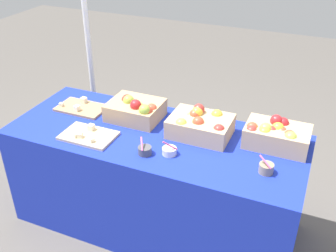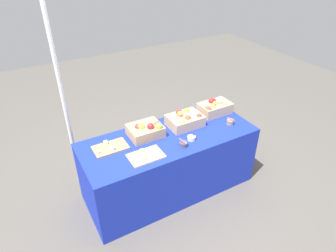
% 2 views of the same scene
% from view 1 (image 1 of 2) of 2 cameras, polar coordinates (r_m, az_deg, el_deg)
% --- Properties ---
extents(ground_plane, '(10.00, 10.00, 0.00)m').
position_cam_1_polar(ground_plane, '(2.97, -1.67, -13.43)').
color(ground_plane, '#56514C').
extents(table, '(1.90, 0.76, 0.74)m').
position_cam_1_polar(table, '(2.73, -1.79, -7.82)').
color(table, '#192DB7').
rests_on(table, ground_plane).
extents(apple_crate_left, '(0.38, 0.24, 0.18)m').
position_cam_1_polar(apple_crate_left, '(2.45, 15.24, -1.22)').
color(apple_crate_left, tan).
rests_on(apple_crate_left, table).
extents(apple_crate_middle, '(0.38, 0.28, 0.18)m').
position_cam_1_polar(apple_crate_middle, '(2.49, 4.65, 0.18)').
color(apple_crate_middle, tan).
rests_on(apple_crate_middle, table).
extents(apple_crate_right, '(0.35, 0.29, 0.17)m').
position_cam_1_polar(apple_crate_right, '(2.67, -4.62, 2.39)').
color(apple_crate_right, tan).
rests_on(apple_crate_right, table).
extents(cutting_board_front, '(0.33, 0.22, 0.05)m').
position_cam_1_polar(cutting_board_front, '(2.53, -11.38, -1.34)').
color(cutting_board_front, '#D1B284').
rests_on(cutting_board_front, table).
extents(cutting_board_back, '(0.34, 0.21, 0.06)m').
position_cam_1_polar(cutting_board_back, '(2.88, -12.36, 2.59)').
color(cutting_board_back, tan).
rests_on(cutting_board_back, table).
extents(sample_bowl_near, '(0.09, 0.08, 0.10)m').
position_cam_1_polar(sample_bowl_near, '(2.23, 13.93, -5.91)').
color(sample_bowl_near, gray).
rests_on(sample_bowl_near, table).
extents(sample_bowl_mid, '(0.08, 0.09, 0.10)m').
position_cam_1_polar(sample_bowl_mid, '(2.32, -3.37, -3.51)').
color(sample_bowl_mid, '#4C4C51').
rests_on(sample_bowl_mid, table).
extents(sample_bowl_far, '(0.09, 0.09, 0.11)m').
position_cam_1_polar(sample_bowl_far, '(2.32, 0.21, -3.60)').
color(sample_bowl_far, silver).
rests_on(sample_bowl_far, table).
extents(tent_pole, '(0.04, 0.04, 2.22)m').
position_cam_1_polar(tent_pole, '(3.31, -11.56, 13.15)').
color(tent_pole, white).
rests_on(tent_pole, ground_plane).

